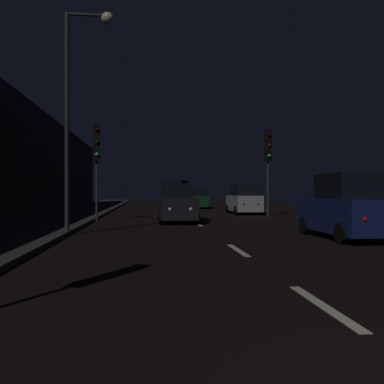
% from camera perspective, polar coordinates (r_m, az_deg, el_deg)
% --- Properties ---
extents(ground, '(26.92, 84.00, 0.02)m').
position_cam_1_polar(ground, '(26.95, -1.15, -3.19)').
color(ground, black).
extents(sidewalk_left, '(4.40, 84.00, 0.15)m').
position_cam_1_polar(sidewalk_left, '(27.29, -16.54, -2.98)').
color(sidewalk_left, '#33302D').
rests_on(sidewalk_left, ground).
extents(building_facade_left, '(0.80, 63.00, 7.09)m').
position_cam_1_polar(building_facade_left, '(24.57, -24.03, 4.78)').
color(building_facade_left, '#2D2B28').
rests_on(building_facade_left, ground).
extents(lane_centerline, '(0.16, 22.18, 0.01)m').
position_cam_1_polar(lane_centerline, '(15.29, 2.70, -5.66)').
color(lane_centerline, beige).
rests_on(lane_centerline, ground).
extents(traffic_light_far_right, '(0.38, 0.48, 5.27)m').
position_cam_1_polar(traffic_light_far_right, '(25.64, 10.48, 5.30)').
color(traffic_light_far_right, '#38383A').
rests_on(traffic_light_far_right, ground).
extents(traffic_light_far_left, '(0.37, 0.48, 5.01)m').
position_cam_1_polar(traffic_light_far_left, '(21.87, -13.04, 5.63)').
color(traffic_light_far_left, '#38383A').
rests_on(traffic_light_far_left, ground).
extents(streetlamp_overhead, '(1.70, 0.44, 7.89)m').
position_cam_1_polar(streetlamp_overhead, '(15.46, -15.29, 13.63)').
color(streetlamp_overhead, '#2D2D30').
rests_on(streetlamp_overhead, ground).
extents(car_approaching_headlights, '(1.89, 4.09, 2.06)m').
position_cam_1_polar(car_approaching_headlights, '(20.53, -2.07, -1.57)').
color(car_approaching_headlights, black).
rests_on(car_approaching_headlights, ground).
extents(car_distant_taillights, '(1.70, 3.68, 1.85)m').
position_cam_1_polar(car_distant_taillights, '(36.90, 0.82, -0.97)').
color(car_distant_taillights, '#0F3819').
rests_on(car_distant_taillights, ground).
extents(car_parked_right_far, '(1.87, 4.04, 2.04)m').
position_cam_1_polar(car_parked_right_far, '(28.22, 7.18, -1.14)').
color(car_parked_right_far, '#A5A8AD').
rests_on(car_parked_right_far, ground).
extents(car_parked_right_near, '(1.94, 4.20, 2.11)m').
position_cam_1_polar(car_parked_right_near, '(14.44, 20.63, -2.19)').
color(car_parked_right_near, '#141E51').
rests_on(car_parked_right_near, ground).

